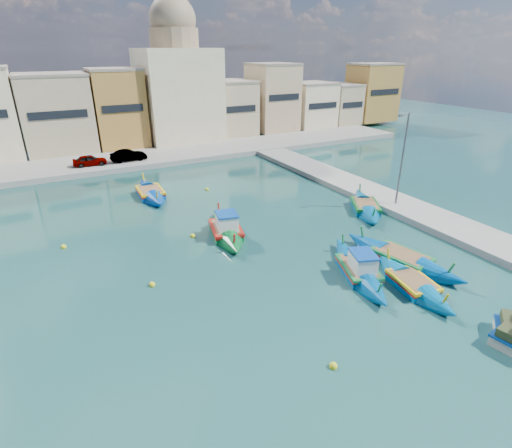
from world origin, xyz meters
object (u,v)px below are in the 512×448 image
object	(u,v)px
luzzu_green	(151,194)
luzzu_blue_south	(401,259)
church_block	(177,81)
luzzu_cyan_mid	(365,208)
luzzu_cyan_south	(412,285)
luzzu_blue_cabin	(226,231)
luzzu_turquoise_cabin	(358,270)
quay_street_lamp	(402,159)

from	to	relation	value
luzzu_green	luzzu_blue_south	world-z (taller)	luzzu_green
church_block	luzzu_cyan_mid	distance (m)	34.43
church_block	luzzu_cyan_mid	xyz separation A→B (m)	(5.00, -33.08, -8.15)
church_block	luzzu_cyan_south	size ratio (longest dim) A/B	2.65
luzzu_blue_cabin	luzzu_turquoise_cabin	bearing A→B (deg)	-62.14
church_block	luzzu_blue_cabin	xyz separation A→B (m)	(-7.38, -31.94, -8.06)
luzzu_green	luzzu_blue_cabin	bearing A→B (deg)	-76.17
luzzu_green	luzzu_cyan_south	xyz separation A→B (m)	(9.13, -22.45, -0.04)
luzzu_blue_cabin	luzzu_cyan_mid	distance (m)	12.43
church_block	luzzu_blue_south	distance (m)	41.84
luzzu_cyan_mid	church_block	bearing A→B (deg)	98.60
luzzu_cyan_south	luzzu_blue_cabin	bearing A→B (deg)	119.21
luzzu_blue_south	luzzu_cyan_south	xyz separation A→B (m)	(-1.66, -2.42, -0.03)
church_block	quay_street_lamp	bearing A→B (deg)	-77.65
church_block	luzzu_blue_south	bearing A→B (deg)	-89.00
church_block	luzzu_cyan_mid	bearing A→B (deg)	-81.40
luzzu_blue_south	quay_street_lamp	bearing A→B (deg)	46.27
luzzu_cyan_mid	quay_street_lamp	bearing A→B (deg)	-20.69
luzzu_turquoise_cabin	luzzu_cyan_south	world-z (taller)	luzzu_turquoise_cabin
luzzu_green	luzzu_blue_south	xyz separation A→B (m)	(10.79, -20.03, -0.01)
quay_street_lamp	luzzu_turquoise_cabin	distance (m)	12.86
luzzu_green	quay_street_lamp	bearing A→B (deg)	-36.58
church_block	luzzu_turquoise_cabin	world-z (taller)	church_block
luzzu_blue_cabin	luzzu_cyan_mid	xyz separation A→B (m)	(12.38, -1.14, -0.10)
luzzu_cyan_mid	luzzu_cyan_south	size ratio (longest dim) A/B	1.11
luzzu_green	luzzu_cyan_south	distance (m)	24.24
quay_street_lamp	luzzu_blue_south	world-z (taller)	quay_street_lamp
luzzu_turquoise_cabin	quay_street_lamp	bearing A→B (deg)	34.15
luzzu_cyan_south	luzzu_turquoise_cabin	bearing A→B (deg)	123.57
quay_street_lamp	luzzu_blue_cabin	world-z (taller)	quay_street_lamp
church_block	quay_street_lamp	xyz separation A→B (m)	(7.44, -34.00, -4.07)
quay_street_lamp	luzzu_cyan_mid	xyz separation A→B (m)	(-2.44, 0.92, -4.08)
quay_street_lamp	luzzu_blue_south	size ratio (longest dim) A/B	0.90
luzzu_cyan_mid	luzzu_blue_cabin	bearing A→B (deg)	174.75
luzzu_turquoise_cabin	luzzu_blue_cabin	world-z (taller)	luzzu_blue_cabin
luzzu_turquoise_cabin	luzzu_green	distance (m)	21.20
church_block	luzzu_turquoise_cabin	bearing A→B (deg)	-93.73
luzzu_green	luzzu_blue_south	size ratio (longest dim) A/B	0.91
church_block	quay_street_lamp	world-z (taller)	church_block
luzzu_cyan_mid	luzzu_cyan_south	xyz separation A→B (m)	(-5.95, -10.37, -0.02)
quay_street_lamp	luzzu_green	xyz separation A→B (m)	(-17.52, 13.00, -4.06)
church_block	luzzu_green	distance (m)	24.67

